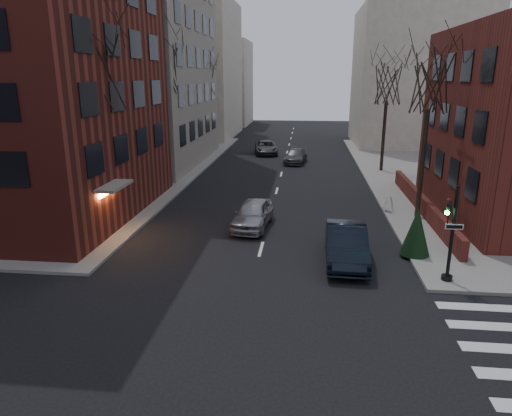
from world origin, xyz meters
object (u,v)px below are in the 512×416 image
Objects in this scene: streetlamp_near at (158,136)px; sandwich_board at (389,203)px; tree_left_b at (164,67)px; streetlamp_far at (214,113)px; tree_left_c at (204,78)px; tree_right_a at (431,80)px; car_lane_gray at (296,156)px; car_lane_silver at (253,214)px; tree_right_b at (388,84)px; evergreen_shrub at (416,231)px; tree_left_a at (92,71)px; car_lane_far at (266,148)px; parked_sedan at (346,244)px; traffic_signal at (450,240)px.

streetlamp_near reaches higher than sandwich_board.
streetlamp_far is (0.60, 16.00, -4.68)m from tree_left_b.
tree_left_c is 1.00× the size of tree_right_a.
car_lane_silver is at bearing -88.51° from car_lane_gray.
tree_left_c reaches higher than streetlamp_near.
car_lane_silver is (7.40, -26.65, -3.46)m from streetlamp_far.
tree_right_b is at bearing -30.47° from streetlamp_far.
car_lane_gray is 2.03× the size of evergreen_shrub.
tree_right_b is 14.80m from sandwich_board.
tree_left_c is 1.55× the size of streetlamp_near.
tree_left_b is 16.68m from streetlamp_far.
car_lane_gray is 24.54m from evergreen_shrub.
tree_left_a is 28.32m from streetlamp_far.
evergreen_shrub is at bearing -79.41° from car_lane_far.
tree_left_c is at bearing 90.00° from tree_left_b.
parked_sedan is 1.12× the size of car_lane_gray.
car_lane_gray is at bearing 104.47° from traffic_signal.
tree_right_b is at bearing -17.67° from car_lane_gray.
streetlamp_near is (-17.00, -10.00, -3.35)m from tree_right_b.
tree_right_b is at bearing 79.18° from sandwich_board.
tree_left_a is 18.05m from tree_right_a.
tree_left_b reaches higher than tree_right_b.
tree_left_b is at bearing -92.15° from streetlamp_far.
car_lane_gray is (-6.84, 26.52, -1.24)m from traffic_signal.
traffic_signal is 0.79× the size of car_lane_far.
tree_left_a is 9.07m from streetlamp_near.
car_lane_gray is (9.90, 21.51, -7.80)m from tree_left_a.
streetlamp_near is (0.60, -18.00, -3.79)m from tree_left_c.
streetlamp_far reaches higher than car_lane_far.
traffic_signal is at bearing -95.47° from tree_right_a.
car_lane_gray is 6.07m from car_lane_far.
evergreen_shrub is at bearing -62.85° from streetlamp_far.
evergreen_shrub is (16.10, -28.22, -6.74)m from tree_left_c.
evergreen_shrub is (-1.50, -20.22, -6.30)m from tree_right_b.
sandwich_board is (-1.50, 1.02, -7.41)m from tree_right_a.
evergreen_shrub reaches higher than parked_sedan.
parked_sedan is 2.27× the size of evergreen_shrub.
evergreen_shrub is at bearing -7.86° from tree_left_a.
traffic_signal is 33.21m from car_lane_far.
traffic_signal is 0.77× the size of parked_sedan.
parked_sedan is (12.83, -29.10, -7.18)m from tree_left_c.
tree_right_a is at bearing -24.44° from tree_left_b.
tree_left_b is 16.01m from car_lane_gray.
car_lane_gray is at bearing 113.74° from tree_right_a.
car_lane_far is (-1.46, 25.22, -0.07)m from car_lane_silver.
tree_right_a is 7.63m from sandwich_board.
tree_left_b is at bearing 152.34° from sandwich_board.
tree_left_b is 2.09× the size of parked_sedan.
car_lane_gray is at bearing 104.65° from evergreen_shrub.
tree_left_b reaches higher than sandwich_board.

